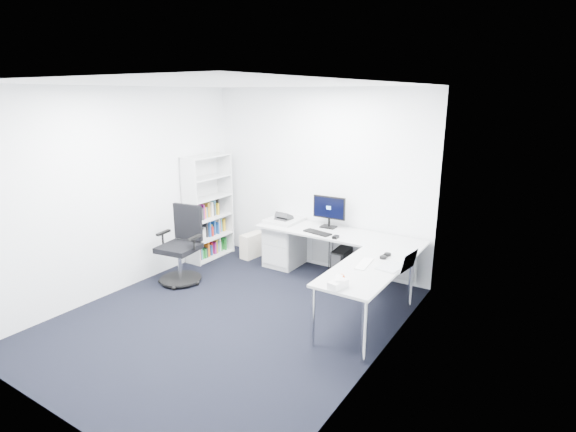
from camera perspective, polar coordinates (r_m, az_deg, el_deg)
The scene contains 22 objects.
ground at distance 5.57m, azimuth -7.32°, elevation -12.69°, with size 4.20×4.20×0.00m, color black.
ceiling at distance 4.93m, azimuth -8.41°, elevation 16.27°, with size 4.20×4.20×0.00m, color white.
wall_back at distance 6.78m, azimuth 3.73°, elevation 4.60°, with size 3.60×0.02×2.70m, color white.
wall_front at distance 3.82m, azimuth -28.73°, elevation -5.81°, with size 3.60×0.02×2.70m, color white.
wall_left at distance 6.38m, azimuth -20.29°, elevation 3.00°, with size 0.02×4.20×2.70m, color white.
wall_right at distance 4.19m, azimuth 11.36°, elevation -2.42°, with size 0.02×4.20×2.70m, color white.
l_desk at distance 6.21m, azimuth 4.89°, elevation -6.03°, with size 2.42×1.35×0.71m, color #B1B3B3, non-canonical shape.
drawer_pedestal at distance 7.02m, azimuth -0.30°, elevation -3.22°, with size 0.49×0.61×0.75m, color #B1B3B3.
bookshelf at distance 7.31m, azimuth -10.08°, elevation 1.07°, with size 0.33×0.84×1.68m, color silver, non-canonical shape.
task_chair at distance 6.48m, azimuth -13.73°, elevation -3.70°, with size 0.61×0.61×1.09m, color black, non-canonical shape.
black_pc_tower at distance 6.61m, azimuth 6.88°, elevation -5.96°, with size 0.20×0.45×0.44m, color black.
beige_pc_tower at distance 7.41m, azimuth -4.55°, elevation -3.71°, with size 0.19×0.42×0.40m, color beige.
power_strip at distance 6.65m, azimuth 9.23°, elevation -7.75°, with size 0.38×0.07×0.04m, color white.
monitor at distance 6.55m, azimuth 5.20°, elevation 0.56°, with size 0.50×0.16×0.48m, color black, non-canonical shape.
black_keyboard at distance 6.32m, azimuth 3.75°, elevation -2.11°, with size 0.41×0.15×0.02m, color black.
mouse at distance 6.13m, azimuth 6.07°, elevation -2.67°, with size 0.07×0.11×0.03m, color black.
desk_phone at distance 6.85m, azimuth -0.51°, elevation -0.13°, with size 0.22×0.22×0.15m, color #2C2D2F, non-canonical shape.
laptop at distance 5.18m, azimuth 13.02°, elevation -5.14°, with size 0.35×0.34×0.24m, color silver, non-canonical shape.
white_keyboard at distance 5.26m, azimuth 9.66°, elevation -6.01°, with size 0.11×0.40×0.01m, color white.
headphones at distance 5.53m, azimuth 12.27°, elevation -4.86°, with size 0.12×0.19×0.05m, color black, non-canonical shape.
orange_fruit at distance 4.78m, azimuth 6.80°, elevation -7.73°, with size 0.07×0.07×0.07m, color #D34912.
tissue_box at distance 4.61m, azimuth 6.37°, elevation -8.61°, with size 0.11×0.21×0.07m, color white.
Camera 1 is at (3.21, -3.74, 2.60)m, focal length 28.00 mm.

